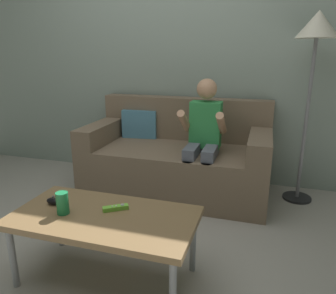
{
  "coord_description": "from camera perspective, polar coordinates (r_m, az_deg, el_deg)",
  "views": [
    {
      "loc": [
        0.92,
        -1.39,
        1.23
      ],
      "look_at": [
        0.29,
        0.64,
        0.6
      ],
      "focal_mm": 34.35,
      "sensor_mm": 36.0,
      "label": 1
    }
  ],
  "objects": [
    {
      "name": "person_seated_on_couch",
      "position": [
        2.63,
        6.27,
        2.08
      ],
      "size": [
        0.36,
        0.44,
        1.03
      ],
      "color": "slate",
      "rests_on": "ground"
    },
    {
      "name": "game_remote_lime_near_edge",
      "position": [
        1.82,
        -9.28,
        -10.61
      ],
      "size": [
        0.14,
        0.11,
        0.03
      ],
      "color": "#72C638",
      "rests_on": "coffee_table"
    },
    {
      "name": "nunchuk_black",
      "position": [
        1.97,
        -19.64,
        -9.04
      ],
      "size": [
        0.09,
        0.05,
        0.05
      ],
      "color": "black",
      "rests_on": "coffee_table"
    },
    {
      "name": "ground_plane",
      "position": [
        2.07,
        -13.97,
        -20.57
      ],
      "size": [
        9.29,
        9.29,
        0.0
      ],
      "primitive_type": "plane",
      "color": "#9E998E"
    },
    {
      "name": "floor_lamp",
      "position": [
        2.81,
        24.81,
        16.91
      ],
      "size": [
        0.32,
        0.32,
        1.54
      ],
      "color": "black",
      "rests_on": "ground"
    },
    {
      "name": "couch",
      "position": [
        2.94,
        1.57,
        -2.1
      ],
      "size": [
        1.61,
        0.8,
        0.82
      ],
      "color": "#75604C",
      "rests_on": "ground"
    },
    {
      "name": "coffee_table",
      "position": [
        1.81,
        -11.25,
        -12.73
      ],
      "size": [
        0.99,
        0.51,
        0.4
      ],
      "color": "brown",
      "rests_on": "ground"
    },
    {
      "name": "soda_can",
      "position": [
        1.83,
        -18.22,
        -9.43
      ],
      "size": [
        0.07,
        0.07,
        0.12
      ],
      "primitive_type": "cylinder",
      "color": "#1E7F47",
      "rests_on": "coffee_table"
    },
    {
      "name": "wall_back",
      "position": [
        3.22,
        0.49,
        16.74
      ],
      "size": [
        4.65,
        0.05,
        2.5
      ],
      "primitive_type": "cube",
      "color": "gray",
      "rests_on": "ground"
    }
  ]
}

